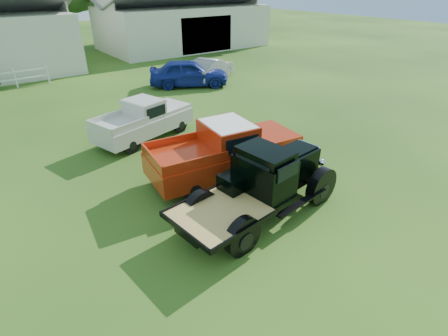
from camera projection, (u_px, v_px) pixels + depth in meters
ground at (242, 215)px, 10.72m from camera, size 120.00×120.00×0.00m
shed_right at (183, 21)px, 35.87m from camera, size 16.80×9.20×5.20m
tree_c at (72, 0)px, 34.50m from camera, size 5.40×5.40×9.00m
vintage_flatbed at (261, 183)px, 10.28m from camera, size 5.65×2.73×2.16m
red_pickup at (225, 150)px, 12.36m from camera, size 5.89×2.84×2.07m
white_pickup at (144, 120)px, 15.49m from camera, size 5.05×3.05×1.74m
misc_car_blue at (189, 73)px, 23.18m from camera, size 5.50×4.31×1.75m
misc_car_grey at (210, 69)px, 24.63m from camera, size 4.88×3.63×1.54m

